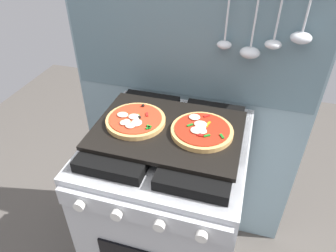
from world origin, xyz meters
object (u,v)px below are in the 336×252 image
(baking_tray, at_px, (168,130))
(stove, at_px, (168,210))
(pizza_left, at_px, (135,121))
(pizza_right, at_px, (202,130))

(baking_tray, bearing_deg, stove, -90.00)
(pizza_left, distance_m, pizza_right, 0.25)
(stove, xyz_separation_m, pizza_right, (0.12, 0.01, 0.48))
(stove, bearing_deg, pizza_left, -178.84)
(stove, distance_m, baking_tray, 0.46)
(stove, relative_size, pizza_right, 4.02)
(baking_tray, bearing_deg, pizza_right, 2.91)
(pizza_left, bearing_deg, stove, 1.16)
(stove, height_order, pizza_right, pizza_right)
(pizza_left, bearing_deg, pizza_right, 2.40)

